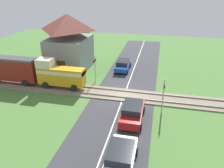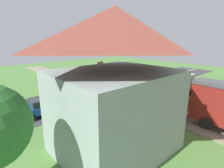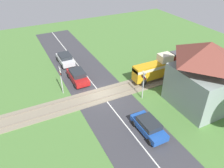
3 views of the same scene
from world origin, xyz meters
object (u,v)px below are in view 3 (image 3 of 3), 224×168
car_near_crossing (78,76)px  crossing_signal_west_approach (61,77)px  car_behind_queue (65,59)px  car_far_side (149,126)px  train (176,62)px  station_building (203,76)px  crossing_signal_east_approach (144,82)px  pedestrian_by_station (179,81)px

car_near_crossing → crossing_signal_west_approach: (1.68, -2.47, 1.39)m
car_near_crossing → car_behind_queue: bearing=180.0°
car_near_crossing → car_far_side: bearing=14.1°
train → station_building: bearing=-19.0°
train → car_far_side: train is taller
car_near_crossing → car_far_side: (11.49, 2.88, -0.07)m
car_behind_queue → crossing_signal_east_approach: 13.46m
car_near_crossing → crossing_signal_east_approach: crossing_signal_east_approach is taller
train → crossing_signal_west_approach: (-2.52, -14.54, 0.33)m
train → crossing_signal_east_approach: 7.19m
car_near_crossing → pedestrian_by_station: size_ratio=2.61×
crossing_signal_west_approach → car_near_crossing: bearing=124.3°
car_behind_queue → pedestrian_by_station: pedestrian_by_station is taller
crossing_signal_west_approach → train: bearing=80.2°
pedestrian_by_station → car_near_crossing: bearing=-121.2°
train → car_near_crossing: bearing=-109.2°
car_behind_queue → station_building: 18.99m
train → station_building: 6.77m
train → car_near_crossing: train is taller
crossing_signal_west_approach → station_building: size_ratio=0.47×
crossing_signal_east_approach → pedestrian_by_station: bearing=91.6°
car_far_side → crossing_signal_east_approach: size_ratio=1.16×
car_near_crossing → crossing_signal_west_approach: size_ratio=1.22×
crossing_signal_east_approach → pedestrian_by_station: 5.67m
car_far_side → pedestrian_by_station: 9.34m
train → car_near_crossing: size_ratio=2.91×
station_building → pedestrian_by_station: (-3.82, 0.88, -2.88)m
car_behind_queue → pedestrian_by_station: size_ratio=2.50×
car_behind_queue → crossing_signal_east_approach: (12.27, 5.35, 1.41)m
car_behind_queue → station_building: size_ratio=0.55×
car_far_side → crossing_signal_east_approach: 5.56m
crossing_signal_west_approach → pedestrian_by_station: (4.89, 13.29, -1.46)m
crossing_signal_west_approach → crossing_signal_east_approach: (5.04, 7.81, 0.00)m
car_far_side → station_building: size_ratio=0.55×
car_near_crossing → station_building: bearing=43.7°
train → car_behind_queue: train is taller
car_behind_queue → station_building: (15.93, 9.94, 2.83)m
pedestrian_by_station → station_building: bearing=-13.0°
car_far_side → crossing_signal_west_approach: crossing_signal_west_approach is taller
train → pedestrian_by_station: size_ratio=7.61×
car_near_crossing → car_behind_queue: (-5.54, 0.00, -0.02)m
crossing_signal_west_approach → crossing_signal_east_approach: 9.30m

